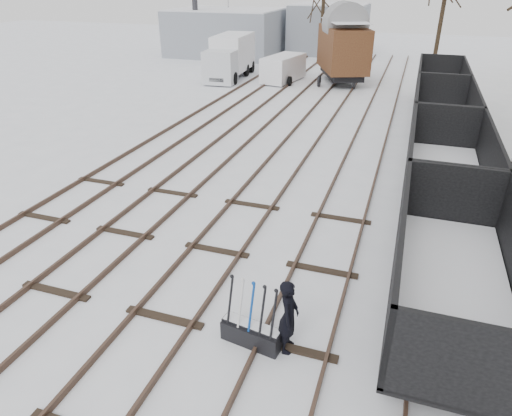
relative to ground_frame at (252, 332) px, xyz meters
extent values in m
plane|color=white|center=(-2.12, 0.07, -0.28)|extent=(120.00, 120.00, 0.00)
cube|color=black|center=(-8.84, 14.07, -0.21)|extent=(0.07, 52.00, 0.15)
cube|color=black|center=(-7.41, 14.07, -0.21)|extent=(0.07, 52.00, 0.15)
cube|color=black|center=(-8.12, 2.07, -0.26)|extent=(1.90, 0.20, 0.08)
cube|color=black|center=(-5.84, 14.07, -0.21)|extent=(0.07, 52.00, 0.15)
cube|color=black|center=(-4.41, 14.07, -0.21)|extent=(0.07, 52.00, 0.15)
cube|color=black|center=(-5.12, 2.07, -0.26)|extent=(1.90, 0.20, 0.08)
cube|color=black|center=(-2.84, 14.07, -0.21)|extent=(0.07, 52.00, 0.15)
cube|color=black|center=(-1.41, 14.07, -0.21)|extent=(0.07, 52.00, 0.15)
cube|color=black|center=(-2.12, 2.07, -0.26)|extent=(1.90, 0.20, 0.08)
cube|color=black|center=(0.16, 14.07, -0.21)|extent=(0.07, 52.00, 0.15)
cube|color=black|center=(1.59, 14.07, -0.21)|extent=(0.07, 52.00, 0.15)
cube|color=black|center=(0.88, 2.07, -0.26)|extent=(1.90, 0.20, 0.08)
cube|color=black|center=(3.16, 14.07, -0.21)|extent=(0.07, 52.00, 0.15)
cube|color=black|center=(4.59, 14.07, -0.21)|extent=(0.07, 52.00, 0.15)
cube|color=black|center=(3.88, 2.07, -0.26)|extent=(1.90, 0.20, 0.08)
cube|color=gray|center=(-15.12, 36.07, 1.72)|extent=(10.00, 8.00, 4.00)
cube|color=white|center=(-15.12, 36.07, 3.77)|extent=(9.80, 7.84, 0.10)
cube|color=gray|center=(-6.12, 40.07, 1.92)|extent=(7.00, 6.00, 4.40)
cube|color=white|center=(-6.12, 40.07, 4.17)|extent=(6.86, 5.88, 0.10)
cube|color=black|center=(0.00, 0.00, -0.06)|extent=(1.35, 0.62, 0.44)
cube|color=black|center=(0.00, 0.00, 0.18)|extent=(1.33, 0.50, 0.06)
cube|color=white|center=(0.00, 0.00, 0.22)|extent=(1.28, 0.46, 0.03)
cylinder|color=black|center=(-0.49, 0.08, 0.67)|extent=(0.10, 0.32, 1.08)
cylinder|color=silver|center=(-0.25, 0.04, 0.67)|extent=(0.10, 0.32, 1.08)
cylinder|color=#0B3C96|center=(0.00, 0.00, 0.67)|extent=(0.10, 0.32, 1.08)
cylinder|color=black|center=(0.25, -0.04, 0.67)|extent=(0.10, 0.32, 1.08)
cylinder|color=black|center=(0.49, -0.08, 0.67)|extent=(0.10, 0.32, 1.08)
imported|color=black|center=(0.75, 0.10, 0.55)|extent=(0.46, 0.65, 1.67)
cube|color=black|center=(3.88, 1.93, 0.41)|extent=(2.04, 5.61, 0.42)
cube|color=black|center=(3.88, 1.93, 0.62)|extent=(2.55, 6.37, 0.13)
cube|color=black|center=(2.65, 1.93, 1.47)|extent=(0.11, 6.37, 1.70)
cube|color=white|center=(3.88, 1.93, 0.73)|extent=(2.29, 6.12, 0.06)
cylinder|color=black|center=(2.71, -0.11, 0.09)|extent=(0.13, 0.74, 0.74)
cylinder|color=black|center=(5.04, 3.97, 0.09)|extent=(0.13, 0.74, 0.74)
cube|color=black|center=(3.88, 8.33, 0.41)|extent=(2.04, 5.61, 0.42)
cube|color=black|center=(3.88, 8.33, 0.62)|extent=(2.55, 6.37, 0.13)
cube|color=black|center=(2.65, 8.33, 1.47)|extent=(0.11, 6.37, 1.70)
cube|color=black|center=(5.10, 8.33, 1.47)|extent=(0.11, 6.37, 1.70)
cube|color=white|center=(3.88, 8.33, 0.73)|extent=(2.29, 6.12, 0.06)
cylinder|color=black|center=(2.71, 6.29, 0.09)|extent=(0.13, 0.74, 0.74)
cylinder|color=black|center=(5.04, 10.37, 0.09)|extent=(0.13, 0.74, 0.74)
cube|color=black|center=(3.88, 14.73, 0.41)|extent=(2.04, 5.61, 0.42)
cube|color=black|center=(3.88, 14.73, 0.62)|extent=(2.55, 6.37, 0.13)
cube|color=black|center=(2.65, 14.73, 1.47)|extent=(0.11, 6.37, 1.70)
cube|color=black|center=(5.10, 14.73, 1.47)|extent=(0.11, 6.37, 1.70)
cube|color=white|center=(3.88, 14.73, 0.73)|extent=(2.29, 6.12, 0.06)
cylinder|color=black|center=(2.71, 12.69, 0.09)|extent=(0.13, 0.74, 0.74)
cylinder|color=black|center=(5.04, 16.77, 0.09)|extent=(0.13, 0.74, 0.74)
cube|color=black|center=(3.88, 21.13, 0.41)|extent=(2.04, 5.61, 0.42)
cube|color=black|center=(3.88, 21.13, 0.62)|extent=(2.55, 6.37, 0.13)
cube|color=black|center=(2.65, 21.13, 1.47)|extent=(0.11, 6.37, 1.70)
cube|color=black|center=(5.10, 21.13, 1.47)|extent=(0.11, 6.37, 1.70)
cube|color=white|center=(3.88, 21.13, 0.73)|extent=(2.29, 6.12, 0.06)
cylinder|color=black|center=(2.71, 19.09, 0.09)|extent=(0.13, 0.74, 0.74)
cylinder|color=black|center=(5.04, 23.17, 0.09)|extent=(0.13, 0.74, 0.74)
cube|color=black|center=(-2.57, 26.61, 0.43)|extent=(3.74, 5.25, 0.44)
cube|color=#452314|center=(-2.57, 26.61, 2.07)|extent=(4.47, 6.05, 2.84)
cube|color=white|center=(-2.57, 26.61, 3.87)|extent=(4.13, 5.70, 0.04)
cylinder|color=black|center=(-3.77, 24.86, 0.10)|extent=(0.13, 0.77, 0.77)
cylinder|color=black|center=(-1.36, 28.36, 0.10)|extent=(0.13, 0.77, 0.77)
cube|color=black|center=(-10.69, 25.74, 0.20)|extent=(1.53, 6.72, 0.26)
cube|color=silver|center=(-10.69, 23.29, 0.90)|extent=(2.22, 1.90, 2.19)
cube|color=white|center=(-10.69, 26.44, 1.47)|extent=(2.52, 4.70, 2.45)
cube|color=white|center=(-10.69, 26.44, 2.71)|extent=(2.47, 4.61, 0.04)
cylinder|color=black|center=(-11.65, 23.46, 0.15)|extent=(0.26, 0.88, 0.88)
cylinder|color=black|center=(-9.73, 28.19, 0.15)|extent=(0.26, 0.88, 0.88)
cube|color=white|center=(-6.61, 25.74, 0.65)|extent=(2.47, 4.35, 1.68)
cube|color=white|center=(-6.61, 25.74, 1.51)|extent=(2.41, 4.25, 0.04)
cylinder|color=black|center=(-7.45, 24.44, 0.04)|extent=(0.21, 0.65, 0.65)
cylinder|color=black|center=(-5.77, 27.05, 0.04)|extent=(0.21, 0.65, 0.65)
cube|color=#2A2A2E|center=(-17.12, 33.53, 0.17)|extent=(2.61, 2.61, 0.90)
cylinder|color=#2A2A2E|center=(-17.12, 33.53, 4.21)|extent=(0.49, 0.49, 8.99)
cylinder|color=black|center=(-5.77, 34.85, 2.63)|extent=(0.30, 0.30, 5.83)
cylinder|color=black|center=(3.64, 30.78, 3.61)|extent=(0.30, 0.30, 7.79)
camera|label=1|loc=(2.44, -6.87, 6.67)|focal=32.00mm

